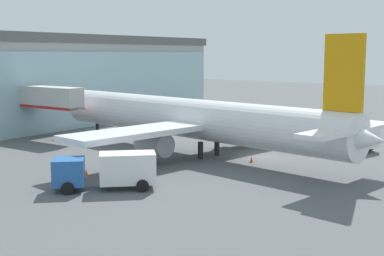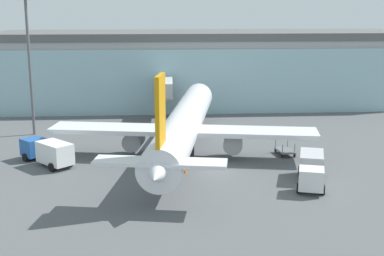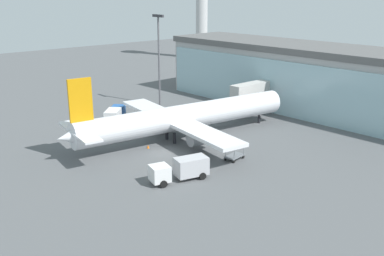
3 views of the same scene
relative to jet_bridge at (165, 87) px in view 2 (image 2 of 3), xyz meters
The scene contains 10 objects.
ground 27.17m from the jet_bridge, 77.48° to the right, with size 240.00×240.00×0.00m, color #545659.
terminal_building 11.71m from the jet_bridge, 59.98° to the left, with size 66.08×18.18×12.29m.
jet_bridge is the anchor object (origin of this frame).
apron_light_mast 20.48m from the jet_bridge, 149.45° to the right, with size 3.20×0.40×17.71m.
airplane 20.23m from the jet_bridge, 82.41° to the right, with size 29.65×39.69×11.23m.
catering_truck 26.42m from the jet_bridge, 116.75° to the right, with size 6.76×6.68×2.65m.
fuel_truck 33.67m from the jet_bridge, 63.91° to the right, with size 3.87×7.61×2.65m.
baggage_cart 25.03m from the jet_bridge, 55.05° to the right, with size 2.05×3.03×1.50m.
safety_cone_nose 27.15m from the jet_bridge, 84.10° to the right, with size 0.36×0.36×0.55m, color orange.
safety_cone_wingtip 21.87m from the jet_bridge, 117.83° to the right, with size 0.36×0.36×0.55m, color orange.
Camera 2 is at (-3.40, -52.24, 16.84)m, focal length 50.00 mm.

